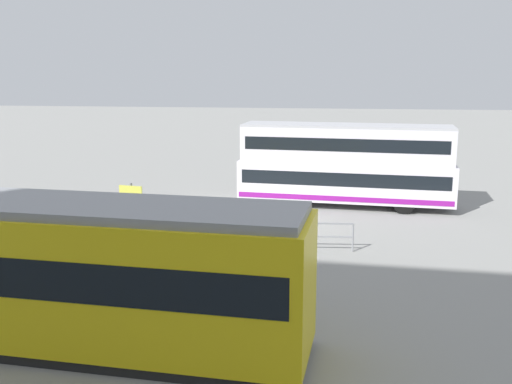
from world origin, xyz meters
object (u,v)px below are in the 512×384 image
at_px(double_decker_bus, 345,165).
at_px(info_sign, 131,202).
at_px(tram_yellow, 31,269).
at_px(pedestrian_near_railing, 125,220).
at_px(pedestrian_crossing, 277,262).

bearing_deg(double_decker_bus, info_sign, 41.96).
bearing_deg(tram_yellow, pedestrian_near_railing, -84.59).
height_order(double_decker_bus, info_sign, double_decker_bus).
distance_m(double_decker_bus, info_sign, 10.96).
bearing_deg(double_decker_bus, tram_yellow, 64.69).
height_order(double_decker_bus, tram_yellow, double_decker_bus).
relative_size(double_decker_bus, pedestrian_near_railing, 6.30).
bearing_deg(double_decker_bus, pedestrian_near_railing, 42.99).
relative_size(tram_yellow, pedestrian_near_railing, 8.21).
height_order(tram_yellow, pedestrian_near_railing, tram_yellow).
bearing_deg(pedestrian_crossing, double_decker_bus, -99.45).
bearing_deg(pedestrian_near_railing, tram_yellow, 95.41).
bearing_deg(pedestrian_near_railing, pedestrian_crossing, 145.34).
distance_m(double_decker_bus, pedestrian_near_railing, 11.37).
distance_m(tram_yellow, pedestrian_near_railing, 8.24).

